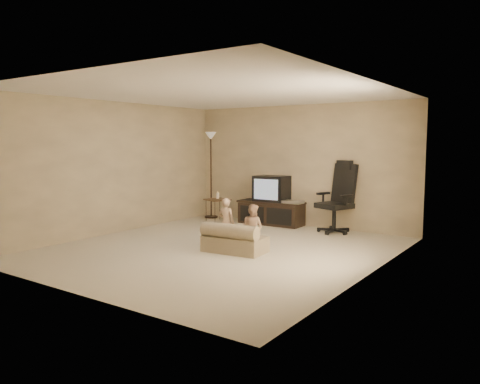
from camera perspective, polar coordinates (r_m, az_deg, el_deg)
The scene contains 9 objects.
floor at distance 7.66m, azimuth -2.44°, elevation -6.97°, with size 5.50×5.50×0.00m, color beige.
room_shell at distance 7.47m, azimuth -2.50°, elevation 4.46°, with size 5.50×5.50×5.50m.
tv_stand at distance 9.91m, azimuth 3.86°, elevation -1.49°, with size 1.45×0.56×1.03m.
office_chair at distance 9.17m, azimuth 11.80°, elevation -1.77°, with size 0.82×0.84×1.39m.
side_table at distance 10.23m, azimuth -2.77°, elevation -0.94°, with size 0.58×0.58×0.68m.
floor_lamp at distance 10.72m, azimuth -3.57°, elevation 4.47°, with size 0.31×0.31×1.97m.
child_sofa at distance 7.39m, azimuth -0.81°, elevation -5.91°, with size 1.02×0.64×0.48m.
toddler_left at distance 7.71m, azimuth -1.67°, elevation -3.76°, with size 0.30×0.22×0.82m, color tan.
toddler_right at distance 7.44m, azimuth 1.52°, elevation -4.38°, with size 0.37×0.20×0.76m, color tan.
Camera 1 is at (4.51, -5.95, 1.72)m, focal length 35.00 mm.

